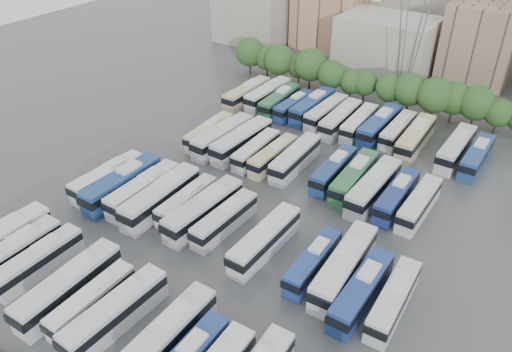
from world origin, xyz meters
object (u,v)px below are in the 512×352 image
Objects in this scene: bus_r0_s8 at (166,337)px; bus_r3_s0 at (247,94)px; bus_r1_s13 at (394,300)px; bus_r2_s1 at (210,132)px; bus_r0_s1 at (14,253)px; bus_r2_s11 at (397,196)px; bus_r1_s5 at (204,210)px; bus_r1_s6 at (224,219)px; bus_r3_s2 at (279,101)px; bus_r1_s3 at (161,197)px; bus_r3_s1 at (268,94)px; bus_r0_s5 at (92,301)px; bus_r3_s10 at (415,138)px; bus_r2_s5 at (273,155)px; bus_r3_s12 at (456,148)px; bus_r2_s4 at (256,150)px; bus_r1_s10 at (313,262)px; bus_r0_s2 at (38,261)px; bus_r2_s2 at (223,136)px; bus_r0_s6 at (116,313)px; bus_r1_s12 at (362,291)px; bus_r3_s8 at (379,125)px; bus_r2_s12 at (419,204)px; bus_r1_s1 at (122,184)px; bus_r3_s13 at (477,156)px; bus_r1_s11 at (344,266)px; bus_r1_s0 at (108,177)px; bus_r3_s6 at (340,119)px; bus_r2_s9 at (354,177)px; bus_r3_s7 at (359,123)px; bus_r3_s9 at (398,130)px; bus_r2_s6 at (295,158)px; bus_r0_s4 at (69,286)px; bus_r2_s8 at (334,170)px; bus_r1_s4 at (187,201)px.

bus_r0_s8 is 58.75m from bus_r3_s0.
bus_r2_s1 is (-39.56, 18.79, 0.00)m from bus_r1_s13.
bus_r0_s1 reaches higher than bus_r2_s11.
bus_r1_s6 is (3.25, 0.17, -0.31)m from bus_r1_s5.
bus_r1_s3 is at bearing -87.14° from bus_r3_s2.
bus_r2_s11 is 38.14m from bus_r3_s1.
bus_r3_s2 reaches higher than bus_r0_s5.
bus_r0_s8 is 53.34m from bus_r3_s10.
bus_r2_s5 is 29.16m from bus_r3_s12.
bus_r3_s0 reaches higher than bus_r2_s4.
bus_r1_s13 reaches higher than bus_r1_s6.
bus_r3_s10 is at bearing 89.10° from bus_r1_s10.
bus_r2_s5 is 0.88× the size of bus_r3_s1.
bus_r2_s1 is at bearing 179.32° from bus_r2_s5.
bus_r0_s2 is 0.86× the size of bus_r2_s2.
bus_r0_s6 reaches higher than bus_r3_s2.
bus_r1_s12 is 39.67m from bus_r3_s8.
bus_r1_s1 is at bearing -151.50° from bus_r2_s12.
bus_r3_s13 is at bearing 1.61° from bus_r3_s0.
bus_r3_s13 is at bearing 55.25° from bus_r1_s5.
bus_r1_s11 reaches higher than bus_r3_s0.
bus_r2_s2 is (3.28, 36.50, 0.16)m from bus_r0_s1.
bus_r1_s10 is at bearing 3.96° from bus_r1_s0.
bus_r1_s5 is 1.17× the size of bus_r1_s13.
bus_r3_s6 is at bearing -5.05° from bus_r3_s1.
bus_r0_s1 is 0.93× the size of bus_r3_s8.
bus_r3_s7 is (-6.69, 16.79, -0.15)m from bus_r2_s9.
bus_r2_s12 reaches higher than bus_r1_s6.
bus_r3_s9 is at bearing 66.28° from bus_r0_s2.
bus_r0_s6 reaches higher than bus_r2_s1.
bus_r2_s6 is 9.88m from bus_r2_s9.
bus_r0_s4 is 1.19× the size of bus_r2_s4.
bus_r2_s4 is 0.88× the size of bus_r3_s6.
bus_r1_s6 is 1.05× the size of bus_r1_s10.
bus_r2_s8 is 21.16m from bus_r3_s12.
bus_r0_s4 is 60.18m from bus_r3_s12.
bus_r1_s10 is (23.10, 0.64, -0.45)m from bus_r1_s3.
bus_r1_s10 is at bearing 175.37° from bus_r1_s13.
bus_r3_s10 is (13.27, 16.50, 0.13)m from bus_r2_s6.
bus_r1_s11 is at bearing -26.76° from bus_r2_s2.
bus_r2_s4 is 0.95× the size of bus_r2_s11.
bus_r1_s5 reaches higher than bus_r1_s6.
bus_r0_s8 is at bearing -106.44° from bus_r3_s13.
bus_r0_s2 reaches higher than bus_r2_s5.
bus_r0_s8 is 1.05× the size of bus_r1_s0.
bus_r3_s1 is at bearing 174.62° from bus_r3_s7.
bus_r2_s12 is at bearing -53.35° from bus_r3_s8.
bus_r1_s5 reaches higher than bus_r1_s0.
bus_r1_s4 is 0.88× the size of bus_r2_s6.
bus_r2_s5 is at bearing 132.15° from bus_r1_s10.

